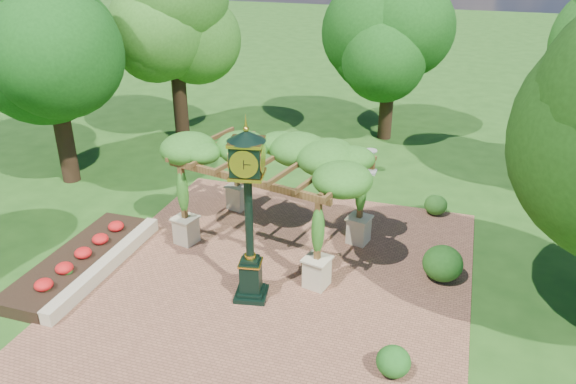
% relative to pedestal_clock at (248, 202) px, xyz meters
% --- Properties ---
extents(ground, '(120.00, 120.00, 0.00)m').
position_rel_pedestal_clock_xyz_m(ground, '(0.38, -0.61, -2.73)').
color(ground, '#1E4714').
rests_on(ground, ground).
extents(brick_plaza, '(10.00, 12.00, 0.04)m').
position_rel_pedestal_clock_xyz_m(brick_plaza, '(0.38, 0.39, -2.71)').
color(brick_plaza, brown).
rests_on(brick_plaza, ground).
extents(border_wall, '(0.35, 5.00, 0.40)m').
position_rel_pedestal_clock_xyz_m(border_wall, '(-4.22, -0.11, -2.53)').
color(border_wall, '#C6B793').
rests_on(border_wall, ground).
extents(flower_bed, '(1.50, 5.00, 0.36)m').
position_rel_pedestal_clock_xyz_m(flower_bed, '(-5.12, -0.11, -2.55)').
color(flower_bed, red).
rests_on(flower_bed, ground).
extents(pedestal_clock, '(1.05, 1.05, 4.57)m').
position_rel_pedestal_clock_xyz_m(pedestal_clock, '(0.00, 0.00, 0.00)').
color(pedestal_clock, black).
rests_on(pedestal_clock, brick_plaza).
extents(pergola, '(5.70, 4.26, 3.22)m').
position_rel_pedestal_clock_xyz_m(pergola, '(-0.38, 2.76, -0.09)').
color(pergola, beige).
rests_on(pergola, brick_plaza).
extents(sundial, '(0.52, 0.52, 0.94)m').
position_rel_pedestal_clock_xyz_m(sundial, '(1.44, 8.94, -2.32)').
color(sundial, gray).
rests_on(sundial, ground).
extents(shrub_front, '(0.96, 0.96, 0.66)m').
position_rel_pedestal_clock_xyz_m(shrub_front, '(3.84, -1.68, -2.36)').
color(shrub_front, '#1B5217').
rests_on(shrub_front, brick_plaza).
extents(shrub_mid, '(1.10, 1.10, 0.96)m').
position_rel_pedestal_clock_xyz_m(shrub_mid, '(4.57, 2.29, -2.21)').
color(shrub_mid, '#205317').
rests_on(shrub_mid, brick_plaza).
extents(shrub_back, '(0.97, 0.97, 0.67)m').
position_rel_pedestal_clock_xyz_m(shrub_back, '(4.12, 6.11, -2.36)').
color(shrub_back, '#285E1B').
rests_on(shrub_back, brick_plaza).
extents(tree_west_near, '(4.38, 4.38, 7.78)m').
position_rel_pedestal_clock_xyz_m(tree_west_near, '(-9.10, 4.86, 2.62)').
color(tree_west_near, '#342015').
rests_on(tree_west_near, ground).
extents(tree_west_far, '(4.08, 4.08, 7.41)m').
position_rel_pedestal_clock_xyz_m(tree_west_far, '(-7.26, 10.28, 2.35)').
color(tree_west_far, black).
rests_on(tree_west_far, ground).
extents(tree_north, '(4.30, 4.30, 6.32)m').
position_rel_pedestal_clock_xyz_m(tree_north, '(1.34, 13.15, 1.61)').
color(tree_north, '#332114').
rests_on(tree_north, ground).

